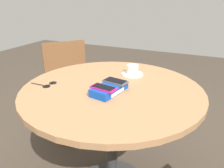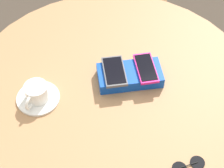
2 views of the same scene
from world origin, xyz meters
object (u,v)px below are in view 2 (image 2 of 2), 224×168
(round_table, at_px, (112,110))
(phone_magenta, at_px, (146,68))
(saucer, at_px, (38,98))
(phone_box, at_px, (130,75))
(coffee_cup, at_px, (36,92))
(phone_gray, at_px, (114,71))
(sunglasses, at_px, (191,167))

(round_table, relative_size, phone_magenta, 7.30)
(phone_magenta, xyz_separation_m, saucer, (0.37, -0.03, -0.04))
(phone_box, bearing_deg, coffee_cup, -2.99)
(phone_gray, bearing_deg, saucer, -1.23)
(phone_box, xyz_separation_m, coffee_cup, (0.32, -0.02, 0.02))
(phone_gray, height_order, sunglasses, phone_gray)
(phone_box, height_order, phone_gray, phone_gray)
(phone_magenta, bearing_deg, saucer, -4.08)
(phone_gray, xyz_separation_m, coffee_cup, (0.27, -0.00, -0.01))
(phone_magenta, distance_m, sunglasses, 0.36)
(round_table, relative_size, phone_box, 4.39)
(phone_gray, xyz_separation_m, saucer, (0.26, -0.01, -0.04))
(phone_magenta, height_order, sunglasses, phone_magenta)
(saucer, bearing_deg, phone_gray, 178.77)
(phone_magenta, relative_size, phone_gray, 0.99)
(round_table, height_order, coffee_cup, coffee_cup)
(coffee_cup, bearing_deg, phone_magenta, 176.24)
(phone_box, height_order, saucer, phone_box)
(phone_box, relative_size, coffee_cup, 2.56)
(coffee_cup, height_order, sunglasses, coffee_cup)
(phone_gray, relative_size, sunglasses, 1.04)
(phone_magenta, height_order, phone_gray, same)
(saucer, height_order, coffee_cup, coffee_cup)
(round_table, height_order, sunglasses, sunglasses)
(phone_magenta, bearing_deg, phone_box, -8.29)
(round_table, bearing_deg, sunglasses, 108.86)
(coffee_cup, bearing_deg, phone_box, 177.01)
(phone_magenta, bearing_deg, round_table, 3.68)
(phone_magenta, xyz_separation_m, coffee_cup, (0.37, -0.02, -0.01))
(round_table, height_order, saucer, saucer)
(phone_gray, distance_m, sunglasses, 0.40)
(phone_box, relative_size, phone_magenta, 1.66)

